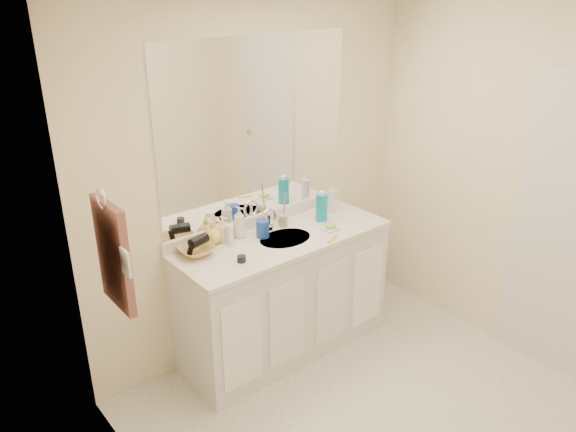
# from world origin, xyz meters

# --- Properties ---
(floor) EXTENTS (2.60, 2.60, 0.00)m
(floor) POSITION_xyz_m (0.00, 0.00, 0.00)
(floor) COLOR silver
(floor) RESTS_ON ground
(wall_back) EXTENTS (2.60, 0.02, 2.40)m
(wall_back) POSITION_xyz_m (0.00, 1.30, 1.20)
(wall_back) COLOR #F8E8C2
(wall_back) RESTS_ON floor
(wall_left) EXTENTS (0.02, 2.60, 2.40)m
(wall_left) POSITION_xyz_m (-1.30, 0.00, 1.20)
(wall_left) COLOR #F8E8C2
(wall_left) RESTS_ON floor
(wall_right) EXTENTS (0.02, 2.60, 2.40)m
(wall_right) POSITION_xyz_m (1.30, 0.00, 1.20)
(wall_right) COLOR #F8E8C2
(wall_right) RESTS_ON floor
(vanity_cabinet) EXTENTS (1.50, 0.55, 0.85)m
(vanity_cabinet) POSITION_xyz_m (0.00, 1.02, 0.42)
(vanity_cabinet) COLOR silver
(vanity_cabinet) RESTS_ON floor
(countertop) EXTENTS (1.52, 0.57, 0.03)m
(countertop) POSITION_xyz_m (0.00, 1.02, 0.86)
(countertop) COLOR white
(countertop) RESTS_ON vanity_cabinet
(backsplash) EXTENTS (1.52, 0.03, 0.08)m
(backsplash) POSITION_xyz_m (0.00, 1.29, 0.92)
(backsplash) COLOR silver
(backsplash) RESTS_ON countertop
(sink_basin) EXTENTS (0.37, 0.37, 0.02)m
(sink_basin) POSITION_xyz_m (0.00, 1.00, 0.87)
(sink_basin) COLOR beige
(sink_basin) RESTS_ON countertop
(faucet) EXTENTS (0.02, 0.02, 0.11)m
(faucet) POSITION_xyz_m (0.00, 1.18, 0.94)
(faucet) COLOR silver
(faucet) RESTS_ON countertop
(mirror) EXTENTS (1.48, 0.01, 1.20)m
(mirror) POSITION_xyz_m (0.00, 1.29, 1.56)
(mirror) COLOR white
(mirror) RESTS_ON wall_back
(blue_mug) EXTENTS (0.10, 0.10, 0.12)m
(blue_mug) POSITION_xyz_m (-0.10, 1.12, 0.94)
(blue_mug) COLOR #163E9B
(blue_mug) RESTS_ON countertop
(tan_cup) EXTENTS (0.08, 0.08, 0.08)m
(tan_cup) POSITION_xyz_m (0.11, 1.17, 0.92)
(tan_cup) COLOR tan
(tan_cup) RESTS_ON countertop
(toothbrush) EXTENTS (0.01, 0.04, 0.19)m
(toothbrush) POSITION_xyz_m (0.12, 1.17, 1.03)
(toothbrush) COLOR #E93D9F
(toothbrush) RESTS_ON tan_cup
(mouthwash_bottle) EXTENTS (0.09, 0.09, 0.20)m
(mouthwash_bottle) POSITION_xyz_m (0.39, 1.07, 0.98)
(mouthwash_bottle) COLOR #0E93AF
(mouthwash_bottle) RESTS_ON countertop
(clear_pump_bottle) EXTENTS (0.08, 0.08, 0.17)m
(clear_pump_bottle) POSITION_xyz_m (0.55, 1.14, 0.96)
(clear_pump_bottle) COLOR silver
(clear_pump_bottle) RESTS_ON countertop
(soap_dish) EXTENTS (0.11, 0.09, 0.01)m
(soap_dish) POSITION_xyz_m (0.33, 0.91, 0.89)
(soap_dish) COLOR silver
(soap_dish) RESTS_ON countertop
(green_soap) EXTENTS (0.08, 0.06, 0.02)m
(green_soap) POSITION_xyz_m (0.33, 0.91, 0.90)
(green_soap) COLOR #9DDB35
(green_soap) RESTS_ON soap_dish
(orange_comb) EXTENTS (0.12, 0.06, 0.00)m
(orange_comb) POSITION_xyz_m (0.23, 0.79, 0.88)
(orange_comb) COLOR orange
(orange_comb) RESTS_ON countertop
(dark_jar) EXTENTS (0.07, 0.07, 0.04)m
(dark_jar) POSITION_xyz_m (-0.42, 0.91, 0.90)
(dark_jar) COLOR black
(dark_jar) RESTS_ON countertop
(extra_white_bottle) EXTENTS (0.05, 0.05, 0.14)m
(extra_white_bottle) POSITION_xyz_m (-0.34, 1.15, 0.95)
(extra_white_bottle) COLOR white
(extra_white_bottle) RESTS_ON countertop
(soap_bottle_white) EXTENTS (0.11, 0.11, 0.21)m
(soap_bottle_white) POSITION_xyz_m (-0.22, 1.21, 0.99)
(soap_bottle_white) COLOR white
(soap_bottle_white) RESTS_ON countertop
(soap_bottle_cream) EXTENTS (0.10, 0.10, 0.17)m
(soap_bottle_cream) POSITION_xyz_m (-0.34, 1.23, 0.97)
(soap_bottle_cream) COLOR #FFEFCF
(soap_bottle_cream) RESTS_ON countertop
(soap_bottle_yellow) EXTENTS (0.13, 0.13, 0.15)m
(soap_bottle_yellow) POSITION_xyz_m (-0.41, 1.24, 0.95)
(soap_bottle_yellow) COLOR #F1D65D
(soap_bottle_yellow) RESTS_ON countertop
(wicker_basket) EXTENTS (0.22, 0.22, 0.05)m
(wicker_basket) POSITION_xyz_m (-0.58, 1.17, 0.91)
(wicker_basket) COLOR tan
(wicker_basket) RESTS_ON countertop
(hair_dryer) EXTENTS (0.14, 0.10, 0.06)m
(hair_dryer) POSITION_xyz_m (-0.56, 1.17, 0.97)
(hair_dryer) COLOR black
(hair_dryer) RESTS_ON wicker_basket
(towel_ring) EXTENTS (0.01, 0.11, 0.11)m
(towel_ring) POSITION_xyz_m (-1.27, 0.77, 1.55)
(towel_ring) COLOR silver
(towel_ring) RESTS_ON wall_left
(hand_towel) EXTENTS (0.04, 0.32, 0.55)m
(hand_towel) POSITION_xyz_m (-1.25, 0.77, 1.25)
(hand_towel) COLOR brown
(hand_towel) RESTS_ON towel_ring
(switch_plate) EXTENTS (0.01, 0.08, 0.13)m
(switch_plate) POSITION_xyz_m (-1.27, 0.57, 1.30)
(switch_plate) COLOR white
(switch_plate) RESTS_ON wall_left
(door) EXTENTS (0.02, 0.82, 2.00)m
(door) POSITION_xyz_m (1.29, -0.30, 1.00)
(door) COLOR silver
(door) RESTS_ON floor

